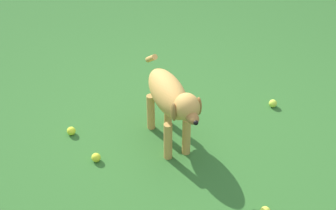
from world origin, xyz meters
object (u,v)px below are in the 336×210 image
(dog, at_px, (171,99))
(tennis_ball_1, at_px, (96,157))
(tennis_ball_3, at_px, (71,131))
(tennis_ball_0, at_px, (273,103))

(dog, height_order, tennis_ball_1, dog)
(tennis_ball_1, distance_m, tennis_ball_3, 0.37)
(dog, xyz_separation_m, tennis_ball_3, (0.01, -0.77, -0.38))
(tennis_ball_1, height_order, tennis_ball_3, same)
(dog, xyz_separation_m, tennis_ball_1, (0.27, -0.50, -0.38))
(dog, relative_size, tennis_ball_3, 12.57)
(tennis_ball_0, bearing_deg, tennis_ball_1, -55.50)
(tennis_ball_1, xyz_separation_m, tennis_ball_3, (-0.26, -0.27, 0.00))
(dog, relative_size, tennis_ball_0, 12.57)
(dog, xyz_separation_m, tennis_ball_0, (-0.60, 0.76, -0.38))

